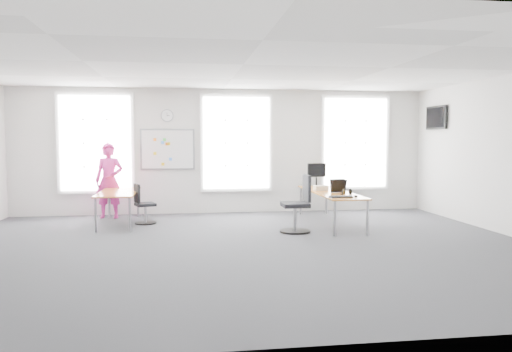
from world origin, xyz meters
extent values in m
plane|color=#28272C|center=(0.00, 0.00, 0.00)|extent=(10.00, 10.00, 0.00)
plane|color=white|center=(0.00, 0.00, 3.00)|extent=(10.00, 10.00, 0.00)
plane|color=silver|center=(0.00, 4.00, 1.50)|extent=(10.00, 0.00, 10.00)
plane|color=silver|center=(0.00, -4.00, 1.50)|extent=(10.00, 0.00, 10.00)
cube|color=white|center=(-3.00, 3.97, 1.70)|extent=(1.60, 0.06, 2.20)
cube|color=white|center=(0.30, 3.97, 1.70)|extent=(1.60, 0.06, 2.20)
cube|color=white|center=(3.30, 3.97, 1.70)|extent=(1.60, 0.06, 2.20)
cube|color=orange|center=(2.10, 2.09, 0.67)|extent=(0.75, 2.83, 0.03)
cylinder|color=gray|center=(1.79, 0.73, 0.33)|extent=(0.05, 0.05, 0.66)
cylinder|color=gray|center=(2.42, 0.73, 0.33)|extent=(0.05, 0.05, 0.66)
cylinder|color=gray|center=(1.79, 3.44, 0.33)|extent=(0.05, 0.05, 0.66)
cylinder|color=gray|center=(2.42, 3.44, 0.33)|extent=(0.05, 0.05, 0.66)
cube|color=orange|center=(-2.34, 2.65, 0.68)|extent=(0.76, 1.91, 0.03)
cylinder|color=gray|center=(-2.66, 1.75, 0.33)|extent=(0.05, 0.05, 0.67)
cylinder|color=gray|center=(-2.02, 1.75, 0.33)|extent=(0.05, 0.05, 0.67)
cylinder|color=gray|center=(-2.66, 3.54, 0.33)|extent=(0.05, 0.05, 0.67)
cylinder|color=gray|center=(-2.02, 3.54, 0.33)|extent=(0.05, 0.05, 0.67)
cylinder|color=black|center=(1.15, 1.23, 0.02)|extent=(0.59, 0.59, 0.03)
cylinder|color=gray|center=(1.15, 1.23, 0.27)|extent=(0.07, 0.07, 0.48)
cube|color=black|center=(1.15, 1.23, 0.53)|extent=(0.50, 0.50, 0.08)
cube|color=black|center=(1.37, 1.23, 0.85)|extent=(0.06, 0.48, 0.51)
cylinder|color=black|center=(-1.79, 2.64, 0.01)|extent=(0.46, 0.46, 0.03)
cylinder|color=gray|center=(-1.79, 2.64, 0.21)|extent=(0.05, 0.05, 0.37)
cube|color=black|center=(-1.79, 2.64, 0.41)|extent=(0.49, 0.49, 0.06)
cube|color=black|center=(-1.95, 2.58, 0.66)|extent=(0.17, 0.36, 0.39)
imported|color=#D02B8A|center=(-2.65, 3.54, 0.85)|extent=(0.66, 0.47, 1.71)
cube|color=white|center=(-1.35, 3.97, 1.55)|extent=(1.20, 0.03, 0.90)
cylinder|color=gray|center=(-1.35, 3.97, 2.35)|extent=(0.30, 0.04, 0.30)
cube|color=black|center=(4.95, 3.00, 2.30)|extent=(0.06, 0.90, 0.55)
cube|color=black|center=(1.98, 0.99, 0.70)|extent=(0.46, 0.21, 0.02)
ellipsoid|color=black|center=(2.28, 1.00, 0.71)|extent=(0.11, 0.14, 0.04)
cylinder|color=black|center=(2.15, 1.44, 0.69)|extent=(0.07, 0.07, 0.01)
cylinder|color=black|center=(2.21, 1.53, 0.74)|extent=(0.04, 0.10, 0.10)
cylinder|color=black|center=(2.36, 1.53, 0.74)|extent=(0.04, 0.10, 0.10)
cylinder|color=gold|center=(2.21, 1.53, 0.74)|extent=(0.01, 0.10, 0.10)
cube|color=black|center=(2.28, 1.53, 0.79)|extent=(0.17, 0.02, 0.02)
cube|color=black|center=(2.20, 1.88, 0.83)|extent=(0.35, 0.15, 0.28)
cube|color=#F93C09|center=(2.20, 1.80, 0.82)|extent=(0.34, 0.16, 0.26)
cube|color=black|center=(2.20, 1.78, 0.83)|extent=(0.36, 0.17, 0.27)
cube|color=beige|center=(1.97, 2.36, 0.74)|extent=(0.29, 0.23, 0.10)
cylinder|color=black|center=(2.13, 3.30, 0.70)|extent=(0.20, 0.20, 0.02)
cylinder|color=black|center=(2.13, 3.30, 0.80)|extent=(0.04, 0.04, 0.20)
cube|color=black|center=(2.13, 3.29, 1.07)|extent=(0.48, 0.16, 0.32)
cube|color=black|center=(2.13, 3.27, 1.07)|extent=(0.43, 0.13, 0.29)
camera|label=1|loc=(-0.97, -8.10, 1.80)|focal=35.00mm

